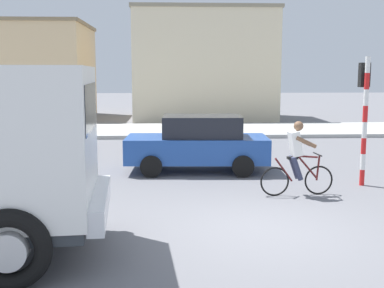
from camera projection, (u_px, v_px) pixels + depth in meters
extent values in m
plane|color=slate|center=(259.00, 229.00, 8.84)|extent=(120.00, 120.00, 0.00)
cube|color=#ADADA8|center=(202.00, 130.00, 23.34)|extent=(80.00, 5.00, 0.16)
cube|color=silver|center=(100.00, 202.00, 7.62)|extent=(0.43, 2.39, 0.36)
cube|color=black|center=(87.00, 107.00, 7.38)|extent=(0.29, 2.13, 0.70)
torus|color=black|center=(43.00, 199.00, 8.77)|extent=(1.12, 0.33, 1.10)
cylinder|color=beige|center=(43.00, 199.00, 8.77)|extent=(0.52, 0.34, 0.50)
torus|color=black|center=(9.00, 250.00, 6.26)|extent=(1.12, 0.33, 1.10)
cylinder|color=beige|center=(9.00, 250.00, 6.26)|extent=(0.52, 0.34, 0.50)
torus|color=black|center=(319.00, 180.00, 11.30)|extent=(0.68, 0.10, 0.68)
torus|color=black|center=(275.00, 181.00, 11.16)|extent=(0.68, 0.10, 0.68)
cylinder|color=#591E1E|center=(305.00, 156.00, 11.17)|extent=(0.60, 0.09, 0.09)
cylinder|color=#591E1E|center=(307.00, 167.00, 11.21)|extent=(0.51, 0.09, 0.57)
cylinder|color=#591E1E|center=(284.00, 170.00, 11.15)|extent=(0.44, 0.08, 0.57)
cylinder|color=#591E1E|center=(318.00, 168.00, 11.25)|extent=(0.10, 0.05, 0.59)
cylinder|color=black|center=(318.00, 154.00, 11.20)|extent=(0.07, 0.50, 0.03)
cube|color=black|center=(292.00, 158.00, 11.14)|extent=(0.25, 0.14, 0.06)
cube|color=white|center=(295.00, 144.00, 11.09)|extent=(0.32, 0.34, 0.59)
sphere|color=brown|center=(299.00, 126.00, 11.05)|extent=(0.22, 0.22, 0.22)
cylinder|color=#2D334C|center=(294.00, 167.00, 11.28)|extent=(0.31, 0.14, 0.57)
cylinder|color=brown|center=(301.00, 140.00, 11.27)|extent=(0.50, 0.13, 0.29)
cylinder|color=#2D334C|center=(297.00, 168.00, 11.08)|extent=(0.31, 0.14, 0.57)
cylinder|color=brown|center=(306.00, 142.00, 10.96)|extent=(0.50, 0.13, 0.29)
cylinder|color=red|center=(362.00, 177.00, 12.26)|extent=(0.12, 0.12, 0.40)
cylinder|color=white|center=(363.00, 162.00, 12.20)|extent=(0.12, 0.12, 0.40)
cylinder|color=red|center=(364.00, 146.00, 12.14)|extent=(0.12, 0.12, 0.40)
cylinder|color=white|center=(364.00, 130.00, 12.08)|extent=(0.12, 0.12, 0.40)
cylinder|color=red|center=(365.00, 114.00, 12.02)|extent=(0.12, 0.12, 0.40)
cylinder|color=white|center=(366.00, 98.00, 11.97)|extent=(0.12, 0.12, 0.40)
cylinder|color=red|center=(367.00, 81.00, 11.91)|extent=(0.12, 0.12, 0.40)
cylinder|color=white|center=(368.00, 65.00, 11.85)|extent=(0.12, 0.12, 0.40)
cube|color=black|center=(364.00, 75.00, 12.06)|extent=(0.24, 0.20, 0.60)
sphere|color=red|center=(362.00, 75.00, 12.18)|extent=(0.14, 0.14, 0.14)
cylinder|color=black|center=(41.00, 140.00, 18.39)|extent=(0.62, 0.29, 0.60)
cylinder|color=black|center=(19.00, 146.00, 16.73)|extent=(0.62, 0.29, 0.60)
cube|color=#234C9E|center=(197.00, 149.00, 13.96)|extent=(4.07, 1.88, 0.70)
cube|color=black|center=(202.00, 126.00, 13.86)|extent=(2.26, 1.55, 0.60)
cylinder|color=black|center=(151.00, 166.00, 13.16)|extent=(0.61, 0.21, 0.60)
cylinder|color=black|center=(156.00, 156.00, 14.84)|extent=(0.61, 0.21, 0.60)
cylinder|color=black|center=(243.00, 166.00, 13.17)|extent=(0.61, 0.21, 0.60)
cylinder|color=black|center=(237.00, 156.00, 14.85)|extent=(0.61, 0.21, 0.60)
cylinder|color=black|center=(43.00, 158.00, 14.45)|extent=(0.60, 0.18, 0.60)
cylinder|color=black|center=(28.00, 169.00, 12.77)|extent=(0.60, 0.18, 0.60)
cylinder|color=#2D334C|center=(69.00, 139.00, 17.65)|extent=(0.22, 0.22, 0.85)
cube|color=#D13838|center=(68.00, 120.00, 17.54)|extent=(0.34, 0.22, 0.56)
sphere|color=tan|center=(68.00, 109.00, 17.49)|extent=(0.20, 0.20, 0.20)
cube|color=#D1B284|center=(12.00, 73.00, 30.02)|extent=(9.28, 7.08, 5.58)
cube|color=#7D6B4F|center=(9.00, 25.00, 29.61)|extent=(9.47, 7.22, 0.20)
cube|color=beige|center=(203.00, 66.00, 29.87)|extent=(8.33, 5.73, 6.36)
cube|color=gray|center=(203.00, 11.00, 29.39)|extent=(8.50, 5.84, 0.20)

